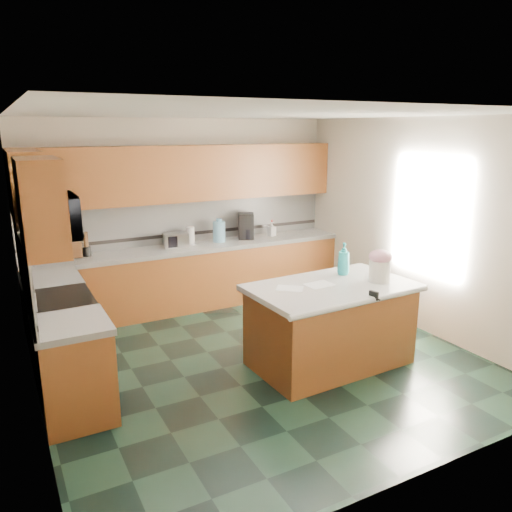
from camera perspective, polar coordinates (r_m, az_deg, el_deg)
floor at (r=5.81m, az=0.32°, el=-11.71°), size 4.60×4.60×0.00m
ceiling at (r=5.22m, az=0.36°, el=15.97°), size 4.60×4.60×0.00m
wall_back at (r=7.44m, az=-8.19°, el=4.90°), size 4.60×0.04×2.70m
wall_front at (r=3.57m, az=18.38°, el=-6.08°), size 4.60×0.04×2.70m
wall_left at (r=4.75m, az=-25.12°, el=-1.70°), size 0.04×4.60×2.70m
wall_right at (r=6.75m, az=17.98°, el=3.38°), size 0.04×4.60×2.70m
back_base_cab at (r=7.36m, az=-7.08°, el=-2.53°), size 4.60×0.60×0.86m
back_countertop at (r=7.24m, az=-7.20°, el=0.95°), size 4.60×0.64×0.06m
back_upper_cab at (r=7.20m, az=-7.85°, el=9.33°), size 4.60×0.33×0.78m
back_backsplash at (r=7.43m, az=-8.08°, el=3.99°), size 4.60×0.02×0.63m
back_accent_band at (r=7.46m, az=-8.01°, el=2.51°), size 4.60×0.01×0.05m
left_base_cab_rear at (r=6.27m, az=-22.04°, el=-6.52°), size 0.60×0.82×0.86m
left_counter_rear at (r=6.13m, az=-22.44°, el=-2.50°), size 0.64×0.82×0.06m
left_base_cab_front at (r=4.87m, az=-19.95°, el=-12.42°), size 0.60×0.72×0.86m
left_counter_front at (r=4.69m, az=-20.42°, el=-7.38°), size 0.64×0.72×0.06m
left_backsplash at (r=5.31m, az=-25.02°, el=-1.38°), size 0.02×2.30×0.63m
left_accent_band at (r=5.37m, az=-24.73°, el=-3.38°), size 0.01×2.30×0.05m
left_upper_cab_rear at (r=6.06m, az=-24.80°, el=7.24°), size 0.33×1.09×0.78m
left_upper_cab_front at (r=4.41m, az=-23.35°, el=5.20°), size 0.33×0.72×0.78m
range_body at (r=5.54m, az=-21.11°, el=-9.10°), size 0.60×0.76×0.88m
range_oven_door at (r=5.58m, az=-18.10°, el=-9.08°), size 0.02×0.68×0.55m
range_cooktop at (r=5.38m, az=-21.55°, el=-4.59°), size 0.62×0.78×0.04m
range_handle at (r=5.45m, az=-18.10°, el=-5.36°), size 0.02×0.66×0.02m
range_backguard at (r=5.33m, az=-24.44°, el=-3.70°), size 0.06×0.76×0.18m
microwave at (r=5.18m, az=-22.39°, el=4.17°), size 0.50×0.73×0.41m
island_base at (r=5.61m, az=8.47°, el=-8.05°), size 1.71×1.02×0.86m
island_top at (r=5.45m, az=8.65°, el=-3.57°), size 1.81×1.13×0.06m
island_bullnose at (r=5.06m, az=12.20°, el=-5.16°), size 1.77×0.13×0.06m
treat_jar at (r=5.63m, az=13.93°, el=-1.65°), size 0.24×0.24×0.24m
treat_jar_lid at (r=5.59m, az=14.03°, el=-0.08°), size 0.25×0.25×0.16m
treat_jar_knob at (r=5.58m, az=14.06°, el=0.44°), size 0.08×0.03×0.03m
treat_jar_knob_end_l at (r=5.55m, az=13.74°, el=0.39°), size 0.04×0.04×0.04m
treat_jar_knob_end_r at (r=5.61m, az=14.38°, el=0.49°), size 0.04×0.04×0.04m
soap_bottle_island at (r=5.80m, az=10.00°, el=-0.32°), size 0.19×0.19×0.37m
paper_sheet_a at (r=5.43m, az=7.23°, el=-3.25°), size 0.31×0.24×0.00m
paper_sheet_b at (r=5.27m, az=3.87°, el=-3.70°), size 0.35×0.34×0.00m
clamp_body at (r=5.15m, az=13.29°, el=-4.40°), size 0.05×0.10×0.09m
clamp_handle at (r=5.12m, az=13.71°, el=-4.80°), size 0.02×0.07×0.02m
knife_block at (r=6.88m, az=-19.71°, el=0.64°), size 0.14×0.17×0.22m
utensil_crock at (r=6.93m, az=-18.78°, el=0.51°), size 0.11×0.11×0.13m
utensil_bundle at (r=6.90m, az=-18.89°, el=1.82°), size 0.06×0.06×0.19m
toaster_oven at (r=7.18m, az=-9.14°, el=1.82°), size 0.38×0.29×0.20m
toaster_oven_door at (r=7.08m, az=-8.85°, el=1.66°), size 0.30×0.01×0.16m
paper_towel at (r=7.30m, az=-7.49°, el=2.32°), size 0.11×0.11×0.26m
paper_towel_base at (r=7.32m, az=-7.46°, el=1.40°), size 0.17×0.17×0.01m
water_jug at (r=7.42m, az=-4.24°, el=2.79°), size 0.18×0.18×0.30m
water_jug_neck at (r=7.38m, az=-4.27°, el=4.10°), size 0.09×0.09×0.04m
coffee_maker at (r=7.62m, az=-1.16°, el=3.46°), size 0.31×0.32×0.39m
coffee_carafe at (r=7.59m, az=-0.96°, el=2.54°), size 0.16×0.16×0.16m
soap_bottle_back at (r=7.81m, az=1.82°, el=3.11°), size 0.12×0.12×0.22m
soap_back_cap at (r=7.79m, az=1.83°, el=4.03°), size 0.02×0.02×0.03m
window_light_proxy at (r=6.57m, az=19.14°, el=4.33°), size 0.02×1.40×1.10m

